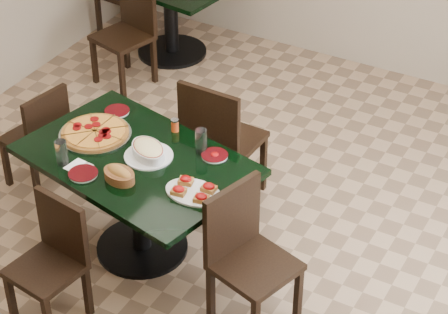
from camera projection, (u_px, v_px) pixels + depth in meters
The scene contains 19 objects.
floor at pixel (210, 237), 5.96m from camera, with size 5.50×5.50×0.00m, color #907253.
main_table at pixel (138, 181), 5.53m from camera, with size 1.59×1.20×0.75m.
back_table at pixel (170, 1), 7.77m from camera, with size 1.27×1.00×0.75m.
chair_far at pixel (218, 137), 5.95m from camera, with size 0.48×0.48×0.99m.
chair_near at pixel (53, 255), 5.13m from camera, with size 0.43×0.43×0.82m.
chair_right at pixel (245, 250), 5.08m from camera, with size 0.53×0.53×0.92m.
chair_left at pixel (41, 135), 6.16m from camera, with size 0.44×0.44×0.82m.
back_chair_near at pixel (129, 26), 7.40m from camera, with size 0.52×0.52×0.91m.
pepperoni_pizza at pixel (95, 133), 5.62m from camera, with size 0.47×0.47×0.04m.
lasagna_casserole at pixel (148, 151), 5.41m from camera, with size 0.33×0.31×0.09m.
bread_basket at pixel (119, 175), 5.21m from camera, with size 0.24×0.19×0.09m.
bruschetta_platter at pixel (193, 190), 5.11m from camera, with size 0.36×0.25×0.05m.
side_plate_near at pixel (83, 174), 5.28m from camera, with size 0.18×0.18×0.02m.
side_plate_far_r at pixel (215, 155), 5.43m from camera, with size 0.17×0.17×0.03m.
side_plate_far_l at pixel (117, 111), 5.85m from camera, with size 0.17×0.17×0.02m.
napkin_setting at pixel (79, 167), 5.34m from camera, with size 0.15×0.15×0.01m.
water_glass_a at pixel (201, 141), 5.43m from camera, with size 0.07×0.07×0.16m, color silver.
water_glass_b at pixel (62, 152), 5.33m from camera, with size 0.07×0.07×0.16m, color silver.
pepper_shaker at pixel (175, 125), 5.64m from camera, with size 0.05×0.05×0.09m.
Camera 1 is at (2.28, -3.92, 3.90)m, focal length 70.00 mm.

